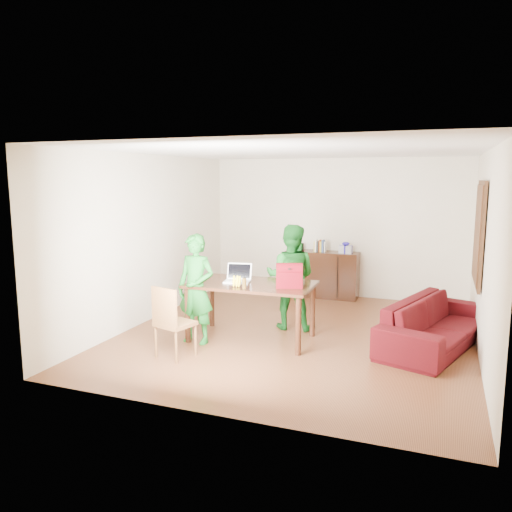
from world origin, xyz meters
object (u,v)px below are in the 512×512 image
at_px(person_far, 291,277).
at_px(bottle, 244,283).
at_px(sofa, 436,324).
at_px(table, 251,290).
at_px(red_bag, 289,278).
at_px(person_near, 196,289).
at_px(chair, 175,336).
at_px(laptop, 237,279).

relative_size(person_far, bottle, 9.89).
bearing_deg(person_far, sofa, 171.38).
bearing_deg(sofa, table, 122.13).
xyz_separation_m(table, red_bag, (0.59, -0.07, 0.24)).
xyz_separation_m(table, sofa, (2.51, 0.60, -0.40)).
distance_m(person_near, sofa, 3.37).
bearing_deg(person_far, chair, 54.10).
xyz_separation_m(person_far, red_bag, (0.22, -0.81, 0.15)).
xyz_separation_m(person_near, person_far, (1.05, 1.13, 0.03)).
bearing_deg(laptop, person_far, 41.93).
bearing_deg(person_near, person_far, 52.22).
xyz_separation_m(table, laptop, (-0.21, -0.02, 0.16)).
relative_size(laptop, red_bag, 1.12).
distance_m(chair, sofa, 3.58).
xyz_separation_m(bottle, red_bag, (0.55, 0.29, 0.05)).
distance_m(table, chair, 1.31).
distance_m(person_far, sofa, 2.20).
bearing_deg(laptop, table, -5.53).
bearing_deg(person_far, bottle, 68.26).
distance_m(person_far, laptop, 0.95).
relative_size(laptop, sofa, 0.18).
bearing_deg(chair, person_far, 74.95).
bearing_deg(chair, bottle, 58.18).
height_order(person_near, person_far, person_far).
relative_size(person_near, person_far, 0.96).
bearing_deg(chair, table, 72.28).
height_order(chair, person_near, person_near).
bearing_deg(table, red_bag, -8.67).
height_order(person_near, laptop, person_near).
distance_m(bottle, red_bag, 0.62).
xyz_separation_m(person_far, bottle, (-0.33, -1.10, 0.10)).
bearing_deg(red_bag, person_near, 175.60).
height_order(bottle, sofa, bottle).
bearing_deg(laptop, person_near, -151.52).
relative_size(chair, person_near, 0.61).
relative_size(table, person_far, 1.11).
height_order(table, person_far, person_far).
distance_m(person_far, red_bag, 0.85).
distance_m(person_near, bottle, 0.74).
distance_m(chair, bottle, 1.16).
xyz_separation_m(laptop, sofa, (2.72, 0.62, -0.55)).
distance_m(chair, person_near, 0.80).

